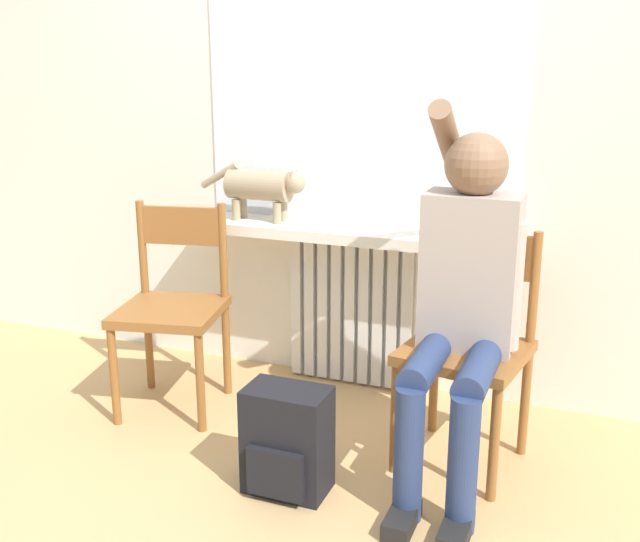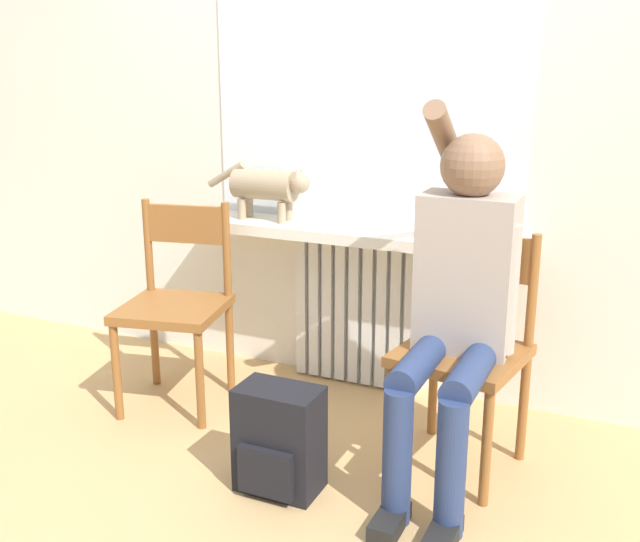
{
  "view_description": "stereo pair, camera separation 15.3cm",
  "coord_description": "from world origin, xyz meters",
  "px_view_note": "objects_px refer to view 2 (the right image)",
  "views": [
    {
      "loc": [
        1.09,
        -2.01,
        1.5
      ],
      "look_at": [
        0.0,
        0.74,
        0.66
      ],
      "focal_mm": 42.0,
      "sensor_mm": 36.0,
      "label": 1
    },
    {
      "loc": [
        1.23,
        -1.95,
        1.5
      ],
      "look_at": [
        0.0,
        0.74,
        0.66
      ],
      "focal_mm": 42.0,
      "sensor_mm": 36.0,
      "label": 2
    }
  ],
  "objects_px": {
    "person": "(459,294)",
    "cat": "(268,186)",
    "backpack": "(279,440)",
    "chair_left": "(176,302)",
    "chair_right": "(465,347)"
  },
  "relations": [
    {
      "from": "person",
      "to": "cat",
      "type": "xyz_separation_m",
      "value": [
        -1.05,
        0.54,
        0.23
      ]
    },
    {
      "from": "chair_left",
      "to": "person",
      "type": "distance_m",
      "value": 1.31
    },
    {
      "from": "chair_left",
      "to": "backpack",
      "type": "distance_m",
      "value": 0.92
    },
    {
      "from": "chair_left",
      "to": "backpack",
      "type": "relative_size",
      "value": 2.29
    },
    {
      "from": "person",
      "to": "cat",
      "type": "bearing_deg",
      "value": 152.67
    },
    {
      "from": "chair_left",
      "to": "person",
      "type": "bearing_deg",
      "value": -17.03
    },
    {
      "from": "chair_left",
      "to": "chair_right",
      "type": "bearing_deg",
      "value": -11.94
    },
    {
      "from": "backpack",
      "to": "cat",
      "type": "bearing_deg",
      "value": 119.86
    },
    {
      "from": "cat",
      "to": "chair_left",
      "type": "bearing_deg",
      "value": -118.83
    },
    {
      "from": "chair_right",
      "to": "cat",
      "type": "distance_m",
      "value": 1.23
    },
    {
      "from": "person",
      "to": "backpack",
      "type": "relative_size",
      "value": 3.51
    },
    {
      "from": "chair_left",
      "to": "person",
      "type": "xyz_separation_m",
      "value": [
        1.28,
        -0.11,
        0.24
      ]
    },
    {
      "from": "chair_left",
      "to": "chair_right",
      "type": "height_order",
      "value": "same"
    },
    {
      "from": "chair_right",
      "to": "person",
      "type": "relative_size",
      "value": 0.65
    },
    {
      "from": "chair_right",
      "to": "person",
      "type": "distance_m",
      "value": 0.26
    }
  ]
}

